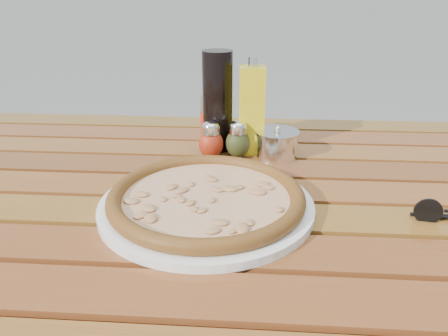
# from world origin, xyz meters

# --- Properties ---
(table) EXTENTS (1.40, 0.90, 0.75)m
(table) POSITION_xyz_m (0.00, -0.00, 0.67)
(table) COLOR #391B0C
(table) RESTS_ON ground
(plate) EXTENTS (0.45, 0.45, 0.01)m
(plate) POSITION_xyz_m (-0.02, -0.09, 0.76)
(plate) COLOR white
(plate) RESTS_ON table
(pizza) EXTENTS (0.35, 0.35, 0.03)m
(pizza) POSITION_xyz_m (-0.02, -0.09, 0.77)
(pizza) COLOR beige
(pizza) RESTS_ON plate
(pepper_shaker) EXTENTS (0.05, 0.05, 0.08)m
(pepper_shaker) POSITION_xyz_m (-0.04, 0.15, 0.79)
(pepper_shaker) COLOR #B22D14
(pepper_shaker) RESTS_ON table
(oregano_shaker) EXTENTS (0.07, 0.07, 0.08)m
(oregano_shaker) POSITION_xyz_m (0.02, 0.16, 0.79)
(oregano_shaker) COLOR #3C421A
(oregano_shaker) RESTS_ON table
(dark_bottle) EXTENTS (0.09, 0.09, 0.22)m
(dark_bottle) POSITION_xyz_m (-0.03, 0.20, 0.86)
(dark_bottle) COLOR black
(dark_bottle) RESTS_ON table
(soda_can) EXTENTS (0.07, 0.07, 0.12)m
(soda_can) POSITION_xyz_m (-0.04, 0.24, 0.81)
(soda_can) COLOR silver
(soda_can) RESTS_ON table
(olive_oil_cruet) EXTENTS (0.06, 0.06, 0.21)m
(olive_oil_cruet) POSITION_xyz_m (0.05, 0.19, 0.85)
(olive_oil_cruet) COLOR gold
(olive_oil_cruet) RESTS_ON table
(parmesan_tin) EXTENTS (0.12, 0.12, 0.07)m
(parmesan_tin) POSITION_xyz_m (0.10, 0.16, 0.78)
(parmesan_tin) COLOR white
(parmesan_tin) RESTS_ON table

